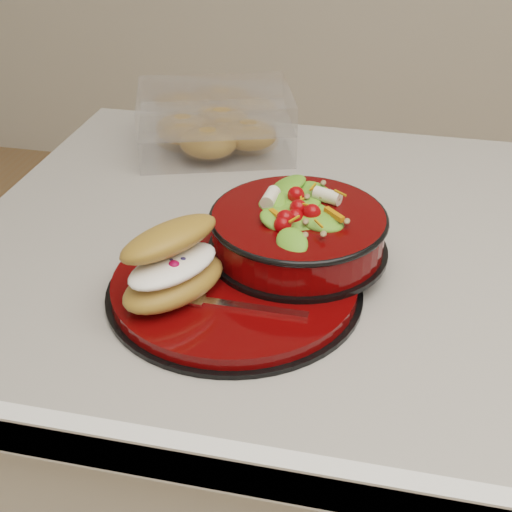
% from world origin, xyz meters
% --- Properties ---
extents(island_counter, '(1.24, 0.74, 0.90)m').
position_xyz_m(island_counter, '(0.00, -0.00, 0.45)').
color(island_counter, silver).
rests_on(island_counter, ground).
extents(dinner_plate, '(0.29, 0.29, 0.02)m').
position_xyz_m(dinner_plate, '(-0.25, -0.14, 0.91)').
color(dinner_plate, black).
rests_on(dinner_plate, island_counter).
extents(salad_bowl, '(0.21, 0.21, 0.09)m').
position_xyz_m(salad_bowl, '(-0.19, -0.07, 0.95)').
color(salad_bowl, black).
rests_on(salad_bowl, dinner_plate).
extents(croissant, '(0.12, 0.16, 0.08)m').
position_xyz_m(croissant, '(-0.30, -0.18, 0.96)').
color(croissant, '#A46E32').
rests_on(croissant, dinner_plate).
extents(fork, '(0.15, 0.02, 0.00)m').
position_xyz_m(fork, '(-0.23, -0.19, 0.92)').
color(fork, silver).
rests_on(fork, dinner_plate).
extents(pastry_box, '(0.27, 0.23, 0.09)m').
position_xyz_m(pastry_box, '(-0.37, 0.24, 0.94)').
color(pastry_box, white).
rests_on(pastry_box, island_counter).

